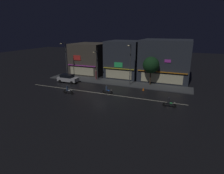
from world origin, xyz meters
name	(u,v)px	position (x,y,z in m)	size (l,w,h in m)	color
ground_plane	(100,93)	(0.00, 0.00, 0.00)	(140.00, 140.00, 0.00)	black
lane_divider_stripe	(100,93)	(0.00, 0.00, 0.01)	(28.51, 0.16, 0.01)	beige
sidewalk_far	(115,82)	(0.00, 7.24, 0.07)	(30.01, 3.96, 0.14)	#424447
storefront_left_block	(90,59)	(-9.00, 13.35, 3.67)	(7.59, 8.41, 7.34)	#4C443A
storefront_center_block	(165,60)	(9.00, 13.62, 4.27)	(10.04, 8.95, 8.54)	#2D333D
storefront_right_block	(124,59)	(0.00, 13.01, 4.06)	(7.23, 7.74, 8.14)	#2D333D
streetlamp_west	(66,58)	(-11.35, 6.59, 4.67)	(0.44, 1.64, 7.76)	#47494C
streetlamp_mid	(97,63)	(-4.00, 7.00, 3.87)	(0.44, 1.64, 6.23)	#47494C
streetlamp_east	(130,62)	(3.32, 6.51, 4.69)	(0.44, 1.64, 7.79)	#47494C
pedestrian_on_sidewalk	(96,75)	(-4.63, 7.87, 1.07)	(0.33, 0.33, 1.97)	brown
street_tree	(151,65)	(7.02, 8.15, 4.03)	(3.15, 3.15, 5.48)	#473323
parked_car_near_kerb	(68,78)	(-9.17, 3.86, 0.87)	(4.30, 1.98, 1.67)	silver
motorcycle_lead	(68,90)	(-4.88, -2.33, 0.63)	(1.90, 0.60, 1.52)	black
motorcycle_following	(169,103)	(11.69, -1.76, 0.63)	(1.90, 0.60, 1.52)	black
motorcycle_opposite_lane	(107,90)	(1.30, 0.19, 0.63)	(1.90, 0.60, 1.52)	black
traffic_cone	(143,89)	(6.60, 4.37, 0.28)	(0.36, 0.36, 0.55)	orange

